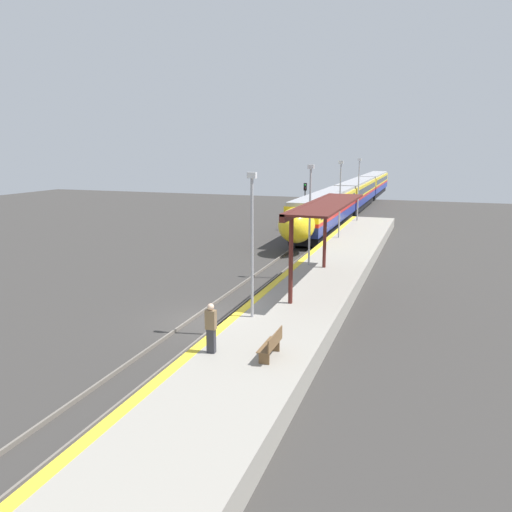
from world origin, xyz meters
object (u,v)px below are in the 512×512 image
(platform_bench, at_px, (272,344))
(train, at_px, (355,194))
(lamppost_near, at_px, (252,237))
(lamppost_farthest, at_px, (359,186))
(lamppost_mid, at_px, (310,209))
(railway_signal, at_px, (305,202))
(person_waiting, at_px, (211,327))
(lamppost_far, at_px, (340,195))

(platform_bench, bearing_deg, train, 95.32)
(lamppost_near, relative_size, lamppost_farthest, 1.00)
(lamppost_near, bearing_deg, lamppost_mid, 90.00)
(train, bearing_deg, railway_signal, -96.56)
(platform_bench, distance_m, person_waiting, 2.16)
(railway_signal, xyz_separation_m, lamppost_farthest, (4.68, 2.36, 1.49))
(platform_bench, relative_size, lamppost_farthest, 0.26)
(platform_bench, bearing_deg, lamppost_near, 118.82)
(platform_bench, height_order, lamppost_farthest, lamppost_farthest)
(person_waiting, relative_size, lamppost_near, 0.30)
(lamppost_near, bearing_deg, lamppost_far, 90.00)
(lamppost_near, bearing_deg, lamppost_farthest, 90.00)
(lamppost_near, bearing_deg, platform_bench, -61.18)
(platform_bench, distance_m, railway_signal, 32.30)
(lamppost_mid, distance_m, lamppost_far, 10.07)
(lamppost_far, bearing_deg, lamppost_mid, -90.00)
(train, xyz_separation_m, lamppost_far, (2.59, -25.87, 2.14))
(train, relative_size, lamppost_farthest, 10.34)
(person_waiting, distance_m, lamppost_mid, 14.27)
(person_waiting, xyz_separation_m, lamppost_far, (0.05, 24.13, 2.46))
(railway_signal, distance_m, lamppost_near, 28.29)
(platform_bench, bearing_deg, lamppost_mid, 98.41)
(railway_signal, bearing_deg, person_waiting, -81.73)
(train, relative_size, platform_bench, 40.38)
(person_waiting, xyz_separation_m, lamppost_mid, (0.05, 14.06, 2.46))
(platform_bench, relative_size, lamppost_mid, 0.26)
(train, xyz_separation_m, platform_bench, (4.63, -49.72, -0.78))
(lamppost_far, bearing_deg, lamppost_near, -90.00)
(person_waiting, bearing_deg, railway_signal, 98.27)
(lamppost_farthest, bearing_deg, train, 99.33)
(railway_signal, distance_m, lamppost_farthest, 5.45)
(train, height_order, platform_bench, train)
(person_waiting, relative_size, railway_signal, 0.39)
(railway_signal, distance_m, lamppost_far, 9.15)
(person_waiting, xyz_separation_m, railway_signal, (-4.63, 31.85, 0.97))
(railway_signal, bearing_deg, lamppost_mid, -75.25)
(platform_bench, bearing_deg, lamppost_far, 94.88)
(platform_bench, xyz_separation_m, lamppost_farthest, (-2.04, 33.92, 2.91))
(train, distance_m, lamppost_near, 46.14)
(platform_bench, xyz_separation_m, lamppost_near, (-2.04, 3.70, 2.91))
(lamppost_mid, xyz_separation_m, lamppost_farthest, (0.00, 20.15, 0.00))
(platform_bench, relative_size, lamppost_near, 0.26)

